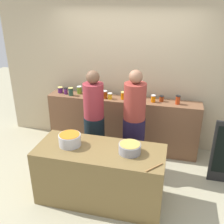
# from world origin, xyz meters

# --- Properties ---
(ground) EXTENTS (12.00, 12.00, 0.00)m
(ground) POSITION_xyz_m (0.00, 0.00, 0.00)
(ground) COLOR tan
(storefront_wall) EXTENTS (4.80, 0.12, 3.00)m
(storefront_wall) POSITION_xyz_m (0.00, 1.45, 1.50)
(storefront_wall) COLOR tan
(storefront_wall) RESTS_ON ground
(display_shelf) EXTENTS (2.70, 0.36, 0.98)m
(display_shelf) POSITION_xyz_m (0.00, 1.10, 0.49)
(display_shelf) COLOR brown
(display_shelf) RESTS_ON ground
(prep_table) EXTENTS (1.70, 0.70, 0.80)m
(prep_table) POSITION_xyz_m (0.00, -0.30, 0.40)
(prep_table) COLOR brown
(prep_table) RESTS_ON ground
(preserve_jar_0) EXTENTS (0.09, 0.09, 0.11)m
(preserve_jar_0) POSITION_xyz_m (-1.19, 1.13, 1.04)
(preserve_jar_0) COLOR #491A5A
(preserve_jar_0) RESTS_ON display_shelf
(preserve_jar_1) EXTENTS (0.07, 0.07, 0.12)m
(preserve_jar_1) POSITION_xyz_m (-1.06, 1.09, 1.04)
(preserve_jar_1) COLOR #59225F
(preserve_jar_1) RESTS_ON display_shelf
(preserve_jar_2) EXTENTS (0.09, 0.09, 0.14)m
(preserve_jar_2) POSITION_xyz_m (-0.94, 1.04, 1.06)
(preserve_jar_2) COLOR #244533
(preserve_jar_2) RESTS_ON display_shelf
(preserve_jar_3) EXTENTS (0.09, 0.09, 0.14)m
(preserve_jar_3) POSITION_xyz_m (-0.82, 1.17, 1.05)
(preserve_jar_3) COLOR olive
(preserve_jar_3) RESTS_ON display_shelf
(preserve_jar_4) EXTENTS (0.08, 0.08, 0.12)m
(preserve_jar_4) POSITION_xyz_m (-0.68, 1.16, 1.05)
(preserve_jar_4) COLOR #AD2123
(preserve_jar_4) RESTS_ON display_shelf
(preserve_jar_5) EXTENTS (0.07, 0.07, 0.11)m
(preserve_jar_5) POSITION_xyz_m (-0.49, 1.14, 1.04)
(preserve_jar_5) COLOR #1F5A2F
(preserve_jar_5) RESTS_ON display_shelf
(preserve_jar_6) EXTENTS (0.09, 0.09, 0.14)m
(preserve_jar_6) POSITION_xyz_m (-0.31, 1.05, 1.05)
(preserve_jar_6) COLOR #94370B
(preserve_jar_6) RESTS_ON display_shelf
(preserve_jar_7) EXTENTS (0.08, 0.08, 0.11)m
(preserve_jar_7) POSITION_xyz_m (-0.21, 1.04, 1.04)
(preserve_jar_7) COLOR gold
(preserve_jar_7) RESTS_ON display_shelf
(preserve_jar_8) EXTENTS (0.08, 0.08, 0.14)m
(preserve_jar_8) POSITION_xyz_m (0.01, 1.08, 1.05)
(preserve_jar_8) COLOR orange
(preserve_jar_8) RESTS_ON display_shelf
(preserve_jar_9) EXTENTS (0.08, 0.08, 0.12)m
(preserve_jar_9) POSITION_xyz_m (0.53, 1.08, 1.05)
(preserve_jar_9) COLOR orange
(preserve_jar_9) RESTS_ON display_shelf
(preserve_jar_10) EXTENTS (0.08, 0.08, 0.10)m
(preserve_jar_10) POSITION_xyz_m (0.67, 1.14, 1.04)
(preserve_jar_10) COLOR #913312
(preserve_jar_10) RESTS_ON display_shelf
(preserve_jar_11) EXTENTS (0.08, 0.08, 0.15)m
(preserve_jar_11) POSITION_xyz_m (0.94, 1.08, 1.06)
(preserve_jar_11) COLOR #AE3413
(preserve_jar_11) RESTS_ON display_shelf
(cooking_pot_left) EXTENTS (0.29, 0.29, 0.16)m
(cooking_pot_left) POSITION_xyz_m (-0.42, -0.29, 0.88)
(cooking_pot_left) COLOR #B7B7BC
(cooking_pot_left) RESTS_ON prep_table
(cooking_pot_center) EXTENTS (0.28, 0.28, 0.13)m
(cooking_pot_center) POSITION_xyz_m (0.39, -0.28, 0.86)
(cooking_pot_center) COLOR gray
(cooking_pot_center) RESTS_ON prep_table
(wooden_spoon) EXTENTS (0.18, 0.21, 0.02)m
(wooden_spoon) POSITION_xyz_m (0.73, -0.54, 0.81)
(wooden_spoon) COLOR #9E703D
(wooden_spoon) RESTS_ON prep_table
(cook_with_tongs) EXTENTS (0.33, 0.33, 1.64)m
(cook_with_tongs) POSITION_xyz_m (-0.31, 0.44, 0.75)
(cook_with_tongs) COLOR black
(cook_with_tongs) RESTS_ON ground
(cook_in_cap) EXTENTS (0.35, 0.35, 1.67)m
(cook_in_cap) POSITION_xyz_m (0.31, 0.49, 0.76)
(cook_in_cap) COLOR black
(cook_in_cap) RESTS_ON ground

